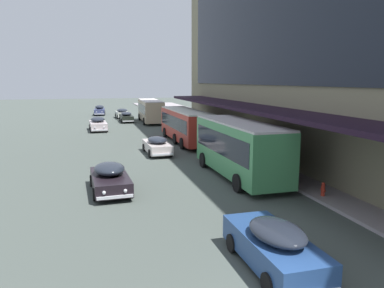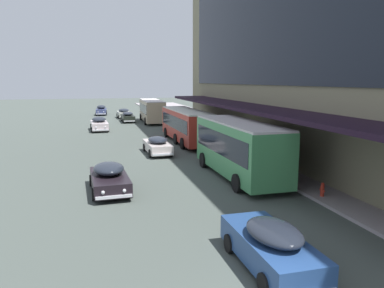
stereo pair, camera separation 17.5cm
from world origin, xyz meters
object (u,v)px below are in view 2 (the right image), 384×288
sedan_trailing_near (101,110)px  sedan_lead_near (99,124)px  transit_bus_kerbside_far (186,124)px  transit_bus_kerbside_rear (152,110)px  sedan_trailing_mid (109,178)px  sedan_oncoming_rear (271,245)px  sedan_far_back (157,145)px  fire_hydrant (322,189)px  sedan_second_mid (128,117)px  transit_bus_kerbside_front (239,146)px  sedan_lead_mid (124,113)px

sedan_trailing_near → sedan_lead_near: size_ratio=0.99×
transit_bus_kerbside_far → sedan_lead_near: bearing=125.9°
transit_bus_kerbside_rear → transit_bus_kerbside_far: size_ratio=0.88×
sedan_trailing_mid → sedan_trailing_near: bearing=89.2°
sedan_oncoming_rear → sedan_far_back: 19.44m
fire_hydrant → sedan_oncoming_rear: bearing=-134.8°
sedan_second_mid → sedan_trailing_near: (-3.38, 12.42, 0.08)m
sedan_oncoming_rear → transit_bus_kerbside_front: bearing=73.4°
sedan_far_back → sedan_trailing_mid: (-4.22, -9.59, 0.03)m
sedan_far_back → fire_hydrant: sedan_far_back is taller
transit_bus_kerbside_rear → sedan_trailing_mid: (-7.30, -32.49, -1.06)m
sedan_oncoming_rear → transit_bus_kerbside_far: bearing=82.3°
sedan_oncoming_rear → sedan_lead_mid: bearing=90.7°
transit_bus_kerbside_far → sedan_far_back: size_ratio=2.41×
transit_bus_kerbside_front → sedan_second_mid: 33.21m
sedan_trailing_mid → fire_hydrant: 11.05m
sedan_lead_mid → transit_bus_kerbside_far: bearing=-81.1°
transit_bus_kerbside_far → sedan_oncoming_rear: size_ratio=2.41×
transit_bus_kerbside_rear → sedan_trailing_near: bearing=115.6°
sedan_lead_mid → sedan_far_back: (0.30, -29.97, -0.04)m
transit_bus_kerbside_front → sedan_second_mid: bearing=96.5°
sedan_second_mid → sedan_far_back: bearing=-89.6°
sedan_trailing_mid → sedan_second_mid: bearing=83.2°
transit_bus_kerbside_front → sedan_lead_mid: bearing=95.7°
sedan_lead_near → sedan_far_back: bearing=-74.9°
transit_bus_kerbside_front → sedan_far_back: bearing=112.5°
transit_bus_kerbside_front → sedan_lead_near: (-7.85, 24.51, -1.17)m
transit_bus_kerbside_front → sedan_lead_near: transit_bus_kerbside_front is taller
transit_bus_kerbside_rear → sedan_lead_near: size_ratio=1.95×
transit_bus_kerbside_far → sedan_far_back: bearing=-126.2°
transit_bus_kerbside_far → transit_bus_kerbside_front: bearing=-90.3°
transit_bus_kerbside_rear → fire_hydrant: 36.73m
sedan_lead_mid → fire_hydrant: sedan_lead_mid is taller
transit_bus_kerbside_front → sedan_trailing_near: 45.96m
transit_bus_kerbside_rear → fire_hydrant: transit_bus_kerbside_rear is taller
transit_bus_kerbside_rear → sedan_second_mid: 3.74m
transit_bus_kerbside_front → transit_bus_kerbside_far: (0.07, 13.57, -0.17)m
sedan_trailing_near → sedan_lead_near: 20.89m
transit_bus_kerbside_far → sedan_oncoming_rear: bearing=-97.7°
sedan_trailing_mid → sedan_far_back: bearing=66.3°
transit_bus_kerbside_far → sedan_trailing_mid: (-7.86, -14.55, -1.04)m
sedan_second_mid → fire_hydrant: (6.22, -38.06, -0.24)m
transit_bus_kerbside_rear → sedan_trailing_near: size_ratio=1.97×
sedan_trailing_near → sedan_trailing_mid: sedan_trailing_near is taller
fire_hydrant → sedan_lead_mid: bearing=98.3°
sedan_second_mid → transit_bus_kerbside_front: bearing=-83.5°
sedan_lead_near → fire_hydrant: (10.33, -29.59, -0.30)m
sedan_trailing_mid → sedan_lead_near: bearing=90.2°
transit_bus_kerbside_rear → sedan_lead_mid: transit_bus_kerbside_rear is taller
sedan_second_mid → sedan_far_back: (0.18, -24.37, -0.01)m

